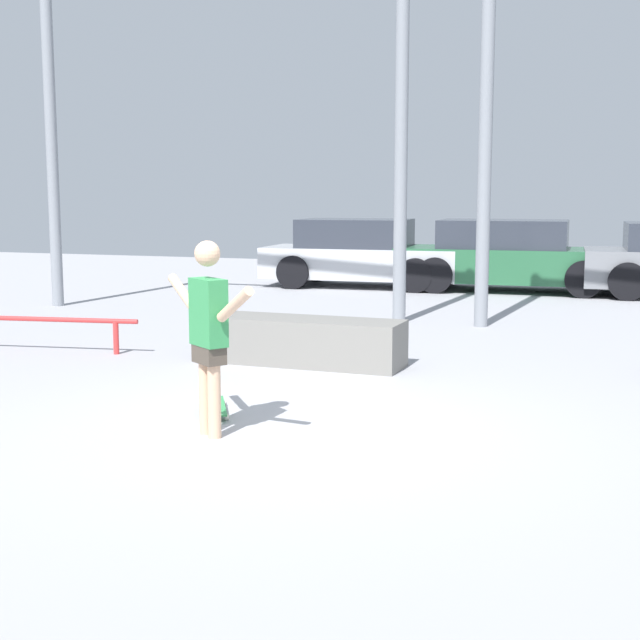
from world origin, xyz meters
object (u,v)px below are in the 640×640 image
skateboard (214,407)px  grind_box (301,341)px  parked_car_green (509,257)px  skateboarder (209,327)px  parked_car_silver (360,254)px  grind_rail (18,323)px

skateboard → grind_box: 2.50m
skateboard → parked_car_green: (1.17, 11.23, 0.64)m
skateboarder → grind_box: bearing=132.6°
parked_car_silver → parked_car_green: size_ratio=0.91×
grind_rail → parked_car_silver: size_ratio=0.75×
grind_box → skateboard: bearing=-88.1°
skateboarder → skateboard: (-0.31, 0.69, -0.84)m
skateboarder → parked_car_silver: (-2.25, 11.74, -0.22)m
parked_car_silver → parked_car_green: 3.12m
grind_box → grind_rail: grind_box is taller
parked_car_silver → skateboard: bearing=-83.2°
parked_car_silver → parked_car_green: bearing=0.0°
grind_box → parked_car_green: parked_car_green is taller
parked_car_green → skateboard: bearing=-98.4°
grind_box → parked_car_silver: size_ratio=0.57×
grind_box → skateboarder: bearing=-83.0°
skateboarder → grind_rail: skateboarder is taller
skateboard → parked_car_green: 11.31m
grind_box → parked_car_silver: 8.78m
parked_car_silver → parked_car_green: parked_car_green is taller
parked_car_green → skateboarder: bearing=-96.6°
grind_box → parked_car_green: 8.84m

